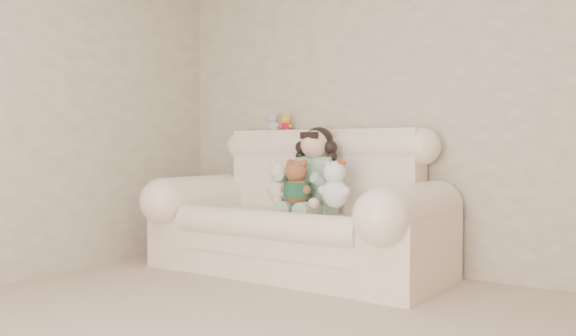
{
  "coord_description": "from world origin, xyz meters",
  "views": [
    {
      "loc": [
        1.52,
        -1.54,
        0.9
      ],
      "look_at": [
        -0.86,
        1.9,
        0.75
      ],
      "focal_mm": 37.74,
      "sensor_mm": 36.0,
      "label": 1
    }
  ],
  "objects_px": {
    "cream_teddy": "(280,178)",
    "white_cat": "(335,179)",
    "sofa": "(296,201)",
    "seated_child": "(315,170)",
    "brown_teddy": "(297,178)"
  },
  "relations": [
    {
      "from": "cream_teddy",
      "to": "white_cat",
      "type": "bearing_deg",
      "value": -9.55
    },
    {
      "from": "sofa",
      "to": "seated_child",
      "type": "height_order",
      "value": "seated_child"
    },
    {
      "from": "sofa",
      "to": "white_cat",
      "type": "bearing_deg",
      "value": -13.96
    },
    {
      "from": "seated_child",
      "to": "cream_teddy",
      "type": "relative_size",
      "value": 1.75
    },
    {
      "from": "seated_child",
      "to": "cream_teddy",
      "type": "bearing_deg",
      "value": -133.0
    },
    {
      "from": "sofa",
      "to": "white_cat",
      "type": "distance_m",
      "value": 0.42
    },
    {
      "from": "brown_teddy",
      "to": "cream_teddy",
      "type": "relative_size",
      "value": 1.02
    },
    {
      "from": "white_cat",
      "to": "cream_teddy",
      "type": "relative_size",
      "value": 1.02
    },
    {
      "from": "white_cat",
      "to": "cream_teddy",
      "type": "bearing_deg",
      "value": -174.68
    },
    {
      "from": "white_cat",
      "to": "cream_teddy",
      "type": "xyz_separation_m",
      "value": [
        -0.45,
        0.0,
        -0.0
      ]
    },
    {
      "from": "seated_child",
      "to": "brown_teddy",
      "type": "bearing_deg",
      "value": -89.21
    },
    {
      "from": "brown_teddy",
      "to": "white_cat",
      "type": "bearing_deg",
      "value": -7.81
    },
    {
      "from": "sofa",
      "to": "brown_teddy",
      "type": "bearing_deg",
      "value": -53.65
    },
    {
      "from": "brown_teddy",
      "to": "seated_child",
      "type": "bearing_deg",
      "value": 71.12
    },
    {
      "from": "white_cat",
      "to": "sofa",
      "type": "bearing_deg",
      "value": 171.55
    }
  ]
}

